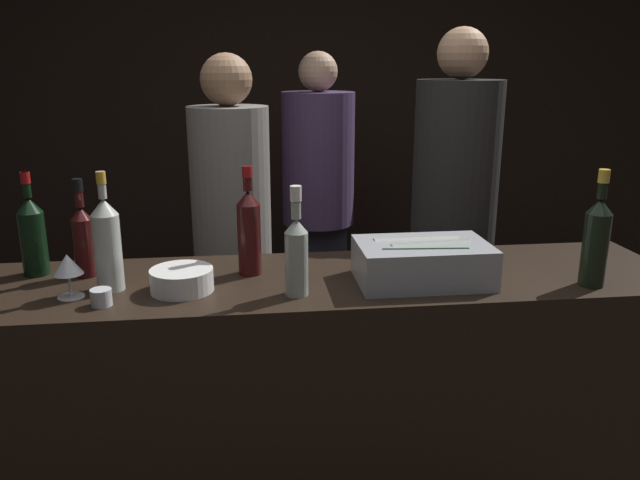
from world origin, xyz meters
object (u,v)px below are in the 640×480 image
person_in_hoodie (232,233)px  person_grey_polo (453,216)px  red_wine_bottle_black_foil (83,237)px  champagne_bottle (596,239)px  ice_bin_with_bottles (423,260)px  person_blond_tee (318,194)px  red_wine_bottle_tall (249,229)px  candle_votive (101,297)px  wine_glass (68,266)px  white_wine_bottle (296,251)px  red_wine_bottle_burgundy (32,234)px  rose_wine_bottle (107,243)px  bowl_white (182,279)px

person_in_hoodie → person_grey_polo: size_ratio=0.94×
red_wine_bottle_black_foil → person_grey_polo: bearing=20.1°
champagne_bottle → person_in_hoodie: person_in_hoodie is taller
ice_bin_with_bottles → person_grey_polo: size_ratio=0.23×
red_wine_bottle_black_foil → person_blond_tee: 1.65m
ice_bin_with_bottles → red_wine_bottle_black_foil: bearing=170.1°
red_wine_bottle_tall → person_grey_polo: bearing=32.4°
ice_bin_with_bottles → candle_votive: size_ratio=6.86×
red_wine_bottle_black_foil → wine_glass: bearing=-90.1°
white_wine_bottle → person_grey_polo: size_ratio=0.19×
red_wine_bottle_burgundy → person_blond_tee: (1.11, 1.31, -0.16)m
red_wine_bottle_burgundy → person_grey_polo: size_ratio=0.19×
rose_wine_bottle → person_blond_tee: size_ratio=0.22×
red_wine_bottle_burgundy → white_wine_bottle: size_ratio=1.02×
ice_bin_with_bottles → person_in_hoodie: person_in_hoodie is taller
person_in_hoodie → person_grey_polo: 0.97m
red_wine_bottle_tall → red_wine_bottle_black_foil: (-0.54, 0.04, -0.02)m
bowl_white → candle_votive: 0.24m
candle_votive → person_grey_polo: bearing=31.2°
rose_wine_bottle → bowl_white: bearing=-9.5°
red_wine_bottle_tall → rose_wine_bottle: bearing=-166.6°
red_wine_bottle_burgundy → person_blond_tee: person_blond_tee is taller
person_blond_tee → person_grey_polo: bearing=22.2°
bowl_white → rose_wine_bottle: size_ratio=0.52×
bowl_white → person_in_hoodie: (0.14, 0.75, -0.06)m
red_wine_bottle_burgundy → rose_wine_bottle: (0.28, -0.18, 0.01)m
rose_wine_bottle → champagne_bottle: size_ratio=1.00×
champagne_bottle → red_wine_bottle_tall: bearing=166.9°
red_wine_bottle_black_foil → person_blond_tee: bearing=55.1°
red_wine_bottle_black_foil → red_wine_bottle_tall: bearing=-4.6°
bowl_white → red_wine_bottle_burgundy: bearing=156.0°
red_wine_bottle_tall → person_blond_tee: (0.40, 1.39, -0.17)m
bowl_white → red_wine_bottle_black_foil: (-0.33, 0.18, 0.10)m
bowl_white → ice_bin_with_bottles: bearing=-0.5°
ice_bin_with_bottles → person_in_hoodie: size_ratio=0.25×
candle_votive → red_wine_bottle_tall: (0.43, 0.24, 0.13)m
rose_wine_bottle → white_wine_bottle: bearing=-11.4°
ice_bin_with_bottles → wine_glass: wine_glass is taller
rose_wine_bottle → champagne_bottle: same height
candle_votive → red_wine_bottle_black_foil: 0.32m
rose_wine_bottle → person_in_hoodie: size_ratio=0.22×
wine_glass → person_blond_tee: person_blond_tee is taller
wine_glass → rose_wine_bottle: (0.11, 0.06, 0.05)m
ice_bin_with_bottles → rose_wine_bottle: size_ratio=1.13×
candle_votive → rose_wine_bottle: 0.18m
red_wine_bottle_burgundy → champagne_bottle: 1.81m
ice_bin_with_bottles → red_wine_bottle_black_foil: (-1.09, 0.19, 0.06)m
candle_votive → champagne_bottle: bearing=-0.5°
red_wine_bottle_burgundy → white_wine_bottle: 0.90m
bowl_white → person_blond_tee: (0.61, 1.53, -0.06)m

